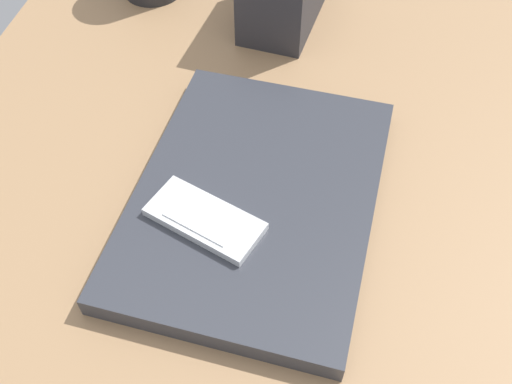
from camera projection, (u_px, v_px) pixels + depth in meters
desk_surface at (292, 170)px, 63.30cm from camera, size 120.00×80.00×3.00cm
laptop_closed at (256, 198)px, 57.63cm from camera, size 32.42×24.70×2.23cm
cell_phone_on_laptop at (205, 219)px, 54.09cm from camera, size 8.34×11.77×0.99cm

